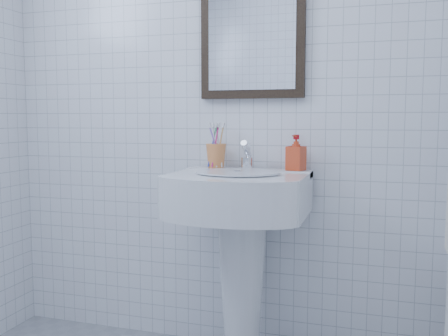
% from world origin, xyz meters
% --- Properties ---
extents(wall_back, '(2.20, 0.02, 2.50)m').
position_xyz_m(wall_back, '(0.00, 1.20, 1.25)').
color(wall_back, white).
rests_on(wall_back, ground).
extents(washbasin, '(0.60, 0.44, 0.92)m').
position_xyz_m(washbasin, '(0.20, 0.99, 0.61)').
color(washbasin, white).
rests_on(washbasin, ground).
extents(faucet, '(0.06, 0.12, 0.14)m').
position_xyz_m(faucet, '(0.20, 1.10, 0.96)').
color(faucet, silver).
rests_on(faucet, washbasin).
extents(toothbrush_cup, '(0.11, 0.11, 0.12)m').
position_xyz_m(toothbrush_cup, '(0.04, 1.11, 0.97)').
color(toothbrush_cup, '#DE7F40').
rests_on(toothbrush_cup, washbasin).
extents(soap_dispenser, '(0.09, 0.09, 0.16)m').
position_xyz_m(soap_dispenser, '(0.43, 1.12, 0.99)').
color(soap_dispenser, red).
rests_on(soap_dispenser, washbasin).
extents(wall_mirror, '(0.50, 0.04, 0.62)m').
position_xyz_m(wall_mirror, '(0.20, 1.18, 1.55)').
color(wall_mirror, black).
rests_on(wall_mirror, wall_back).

